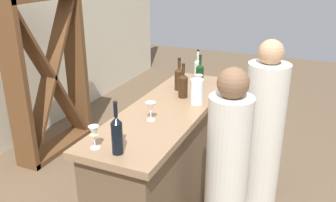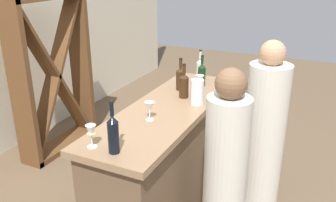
% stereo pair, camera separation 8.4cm
% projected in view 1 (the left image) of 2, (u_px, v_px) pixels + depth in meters
% --- Properties ---
extents(bar_counter, '(1.84, 0.58, 0.99)m').
position_uv_depth(bar_counter, '(168.00, 161.00, 3.03)').
color(bar_counter, brown).
rests_on(bar_counter, ground).
extents(wine_rack, '(1.01, 0.28, 1.76)m').
position_uv_depth(wine_rack, '(49.00, 77.00, 3.95)').
color(wine_rack, brown).
rests_on(wine_rack, ground).
extents(wine_bottle_leftmost_near_black, '(0.07, 0.07, 0.33)m').
position_uv_depth(wine_bottle_leftmost_near_black, '(117.00, 134.00, 2.12)').
color(wine_bottle_leftmost_near_black, black).
rests_on(wine_bottle_leftmost_near_black, bar_counter).
extents(wine_bottle_second_left_amber_brown, '(0.08, 0.08, 0.29)m').
position_uv_depth(wine_bottle_second_left_amber_brown, '(183.00, 85.00, 3.02)').
color(wine_bottle_second_left_amber_brown, '#331E0F').
rests_on(wine_bottle_second_left_amber_brown, bar_counter).
extents(wine_bottle_center_amber_brown, '(0.08, 0.08, 0.29)m').
position_uv_depth(wine_bottle_center_amber_brown, '(179.00, 78.00, 3.20)').
color(wine_bottle_center_amber_brown, '#331E0F').
rests_on(wine_bottle_center_amber_brown, bar_counter).
extents(wine_bottle_second_right_dark_green, '(0.07, 0.07, 0.28)m').
position_uv_depth(wine_bottle_second_right_dark_green, '(200.00, 74.00, 3.32)').
color(wine_bottle_second_right_dark_green, black).
rests_on(wine_bottle_second_right_dark_green, bar_counter).
extents(wine_bottle_rightmost_clear_pale, '(0.07, 0.07, 0.30)m').
position_uv_depth(wine_bottle_rightmost_clear_pale, '(198.00, 69.00, 3.45)').
color(wine_bottle_rightmost_clear_pale, '#B7C6B2').
rests_on(wine_bottle_rightmost_clear_pale, bar_counter).
extents(wine_glass_near_left, '(0.07, 0.07, 0.17)m').
position_uv_depth(wine_glass_near_left, '(198.00, 80.00, 3.11)').
color(wine_glass_near_left, white).
rests_on(wine_glass_near_left, bar_counter).
extents(wine_glass_near_center, '(0.07, 0.07, 0.14)m').
position_uv_depth(wine_glass_near_center, '(151.00, 107.00, 2.58)').
color(wine_glass_near_center, white).
rests_on(wine_glass_near_center, bar_counter).
extents(wine_glass_near_right, '(0.07, 0.07, 0.15)m').
position_uv_depth(wine_glass_near_right, '(94.00, 134.00, 2.19)').
color(wine_glass_near_right, white).
rests_on(wine_glass_near_right, bar_counter).
extents(water_pitcher, '(0.11, 0.11, 0.20)m').
position_uv_depth(water_pitcher, '(197.00, 92.00, 2.88)').
color(water_pitcher, silver).
rests_on(water_pitcher, bar_counter).
extents(person_left_guest, '(0.36, 0.36, 1.45)m').
position_uv_depth(person_left_guest, '(227.00, 173.00, 2.53)').
color(person_left_guest, beige).
rests_on(person_left_guest, ground).
extents(person_center_guest, '(0.46, 0.46, 1.49)m').
position_uv_depth(person_center_guest, '(263.00, 131.00, 3.14)').
color(person_center_guest, beige).
rests_on(person_center_guest, ground).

